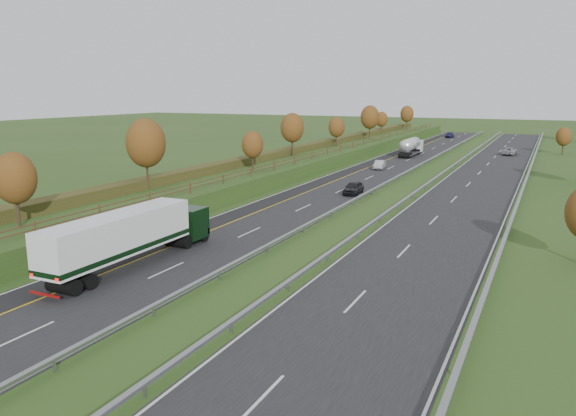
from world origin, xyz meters
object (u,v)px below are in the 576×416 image
object	(u,v)px
car_silver_mid	(380,165)
car_small_far	(450,135)
car_dark_near	(353,188)
box_lorry	(130,236)
car_oncoming	(510,151)
road_tanker	(411,146)

from	to	relation	value
car_silver_mid	car_small_far	distance (m)	69.62
car_dark_near	car_silver_mid	size ratio (longest dim) A/B	1.08
box_lorry	car_silver_mid	size ratio (longest dim) A/B	3.86
car_dark_near	car_oncoming	size ratio (longest dim) A/B	0.86
car_small_far	car_silver_mid	bearing A→B (deg)	-89.10
car_dark_near	car_small_far	distance (m)	93.19
box_lorry	car_small_far	bearing A→B (deg)	89.54
car_dark_near	car_small_far	bearing A→B (deg)	88.59
car_small_far	car_dark_near	bearing A→B (deg)	-87.04
car_oncoming	road_tanker	bearing A→B (deg)	34.45
box_lorry	car_dark_near	world-z (taller)	box_lorry
car_dark_near	car_oncoming	bearing A→B (deg)	71.69
car_small_far	car_oncoming	bearing A→B (deg)	-64.39
box_lorry	car_silver_mid	xyz separation A→B (m)	(1.54, 58.12, -1.59)
road_tanker	car_dark_near	bearing A→B (deg)	-85.68
car_silver_mid	box_lorry	bearing A→B (deg)	-98.71
road_tanker	car_small_far	bearing A→B (deg)	90.77
road_tanker	car_oncoming	distance (m)	20.02
car_small_far	car_oncoming	world-z (taller)	car_oncoming
box_lorry	car_dark_near	bearing A→B (deg)	81.69
road_tanker	car_silver_mid	size ratio (longest dim) A/B	2.66
car_dark_near	car_oncoming	xyz separation A→B (m)	(14.04, 54.59, -0.04)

